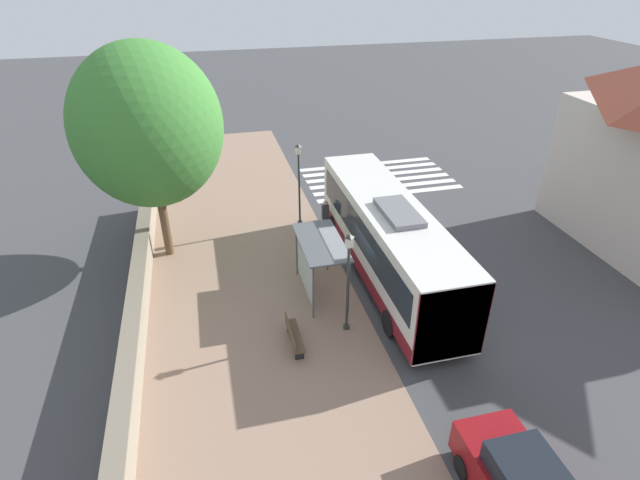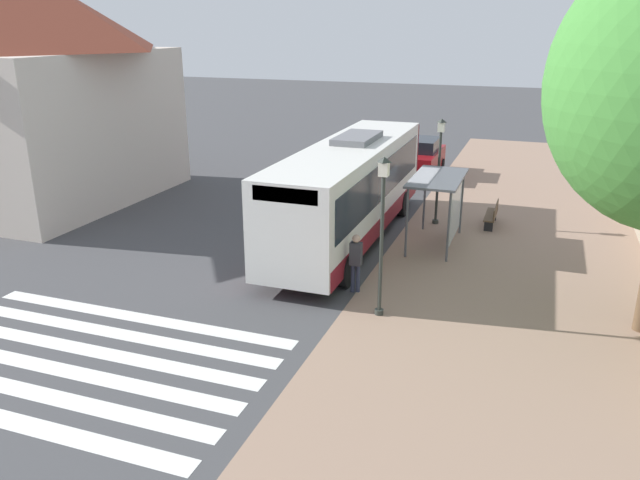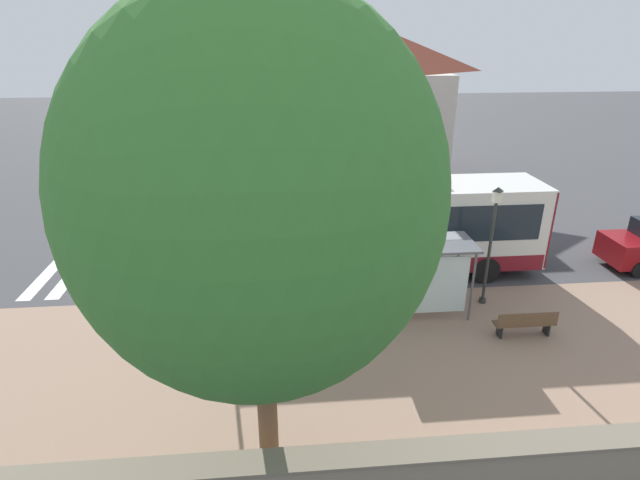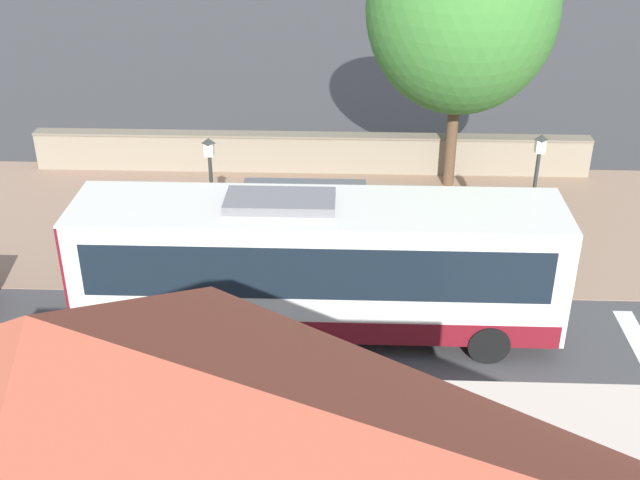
{
  "view_description": "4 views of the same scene",
  "coord_description": "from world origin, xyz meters",
  "px_view_note": "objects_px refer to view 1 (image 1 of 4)",
  "views": [
    {
      "loc": [
        -5.48,
        -16.17,
        12.34
      ],
      "look_at": [
        -1.03,
        1.8,
        1.56
      ],
      "focal_mm": 28.0,
      "sensor_mm": 36.0,
      "label": 1
    },
    {
      "loc": [
        -4.65,
        21.17,
        7.48
      ],
      "look_at": [
        1.63,
        3.7,
        0.98
      ],
      "focal_mm": 35.0,
      "sensor_mm": 36.0,
      "label": 2
    },
    {
      "loc": [
        -15.32,
        4.57,
        8.54
      ],
      "look_at": [
        -0.23,
        3.2,
        2.19
      ],
      "focal_mm": 28.0,
      "sensor_mm": 36.0,
      "label": 3
    },
    {
      "loc": [
        18.5,
        1.36,
        11.54
      ],
      "look_at": [
        0.04,
        0.67,
        1.72
      ],
      "focal_mm": 45.0,
      "sensor_mm": 36.0,
      "label": 4
    }
  ],
  "objects_px": {
    "shade_tree": "(148,127)",
    "bus_shelter": "(317,251)",
    "pedestrian": "(325,214)",
    "street_lamp_near": "(348,275)",
    "bench": "(293,335)",
    "street_lamp_far": "(299,178)",
    "bus": "(388,239)"
  },
  "relations": [
    {
      "from": "shade_tree",
      "to": "bus_shelter",
      "type": "bearing_deg",
      "value": -38.32
    },
    {
      "from": "pedestrian",
      "to": "street_lamp_near",
      "type": "height_order",
      "value": "street_lamp_near"
    },
    {
      "from": "bus_shelter",
      "to": "shade_tree",
      "type": "distance_m",
      "value": 8.63
    },
    {
      "from": "bus_shelter",
      "to": "pedestrian",
      "type": "height_order",
      "value": "bus_shelter"
    },
    {
      "from": "bench",
      "to": "street_lamp_far",
      "type": "xyz_separation_m",
      "value": [
        2.13,
        9.01,
        2.09
      ]
    },
    {
      "from": "bus",
      "to": "bus_shelter",
      "type": "distance_m",
      "value": 3.21
    },
    {
      "from": "pedestrian",
      "to": "street_lamp_near",
      "type": "distance_m",
      "value": 7.55
    },
    {
      "from": "street_lamp_far",
      "to": "shade_tree",
      "type": "height_order",
      "value": "shade_tree"
    },
    {
      "from": "bus",
      "to": "pedestrian",
      "type": "distance_m",
      "value": 4.76
    },
    {
      "from": "bus",
      "to": "bench",
      "type": "height_order",
      "value": "bus"
    },
    {
      "from": "bus",
      "to": "street_lamp_near",
      "type": "distance_m",
      "value": 3.99
    },
    {
      "from": "bus_shelter",
      "to": "street_lamp_near",
      "type": "height_order",
      "value": "street_lamp_near"
    },
    {
      "from": "bench",
      "to": "pedestrian",
      "type": "bearing_deg",
      "value": 67.81
    },
    {
      "from": "pedestrian",
      "to": "street_lamp_far",
      "type": "relative_size",
      "value": 0.41
    },
    {
      "from": "bus_shelter",
      "to": "street_lamp_far",
      "type": "xyz_separation_m",
      "value": [
        0.56,
        6.12,
        0.51
      ]
    },
    {
      "from": "pedestrian",
      "to": "street_lamp_far",
      "type": "height_order",
      "value": "street_lamp_far"
    },
    {
      "from": "shade_tree",
      "to": "street_lamp_near",
      "type": "bearing_deg",
      "value": -47.81
    },
    {
      "from": "bus_shelter",
      "to": "pedestrian",
      "type": "relative_size",
      "value": 1.93
    },
    {
      "from": "bus_shelter",
      "to": "street_lamp_near",
      "type": "distance_m",
      "value": 2.54
    },
    {
      "from": "pedestrian",
      "to": "shade_tree",
      "type": "distance_m",
      "value": 9.1
    },
    {
      "from": "bus_shelter",
      "to": "bench",
      "type": "relative_size",
      "value": 1.85
    },
    {
      "from": "street_lamp_far",
      "to": "shade_tree",
      "type": "distance_m",
      "value": 7.56
    },
    {
      "from": "bus",
      "to": "shade_tree",
      "type": "xyz_separation_m",
      "value": [
        -9.16,
        4.24,
        4.19
      ]
    },
    {
      "from": "pedestrian",
      "to": "bench",
      "type": "relative_size",
      "value": 0.96
    },
    {
      "from": "bench",
      "to": "street_lamp_far",
      "type": "height_order",
      "value": "street_lamp_far"
    },
    {
      "from": "bus_shelter",
      "to": "bus",
      "type": "bearing_deg",
      "value": 8.68
    },
    {
      "from": "shade_tree",
      "to": "bench",
      "type": "bearing_deg",
      "value": -59.94
    },
    {
      "from": "street_lamp_far",
      "to": "bus_shelter",
      "type": "bearing_deg",
      "value": -95.21
    },
    {
      "from": "pedestrian",
      "to": "bench",
      "type": "height_order",
      "value": "pedestrian"
    },
    {
      "from": "bus",
      "to": "shade_tree",
      "type": "height_order",
      "value": "shade_tree"
    },
    {
      "from": "bench",
      "to": "bus_shelter",
      "type": "bearing_deg",
      "value": 61.42
    },
    {
      "from": "bus",
      "to": "street_lamp_far",
      "type": "distance_m",
      "value": 6.25
    }
  ]
}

